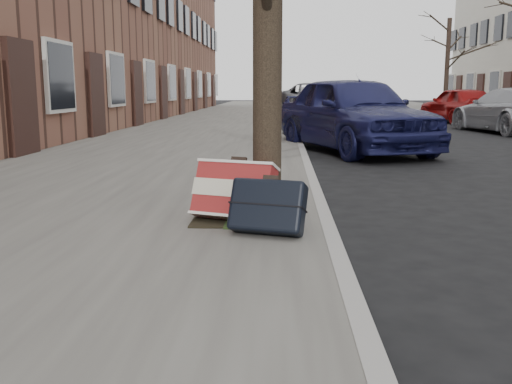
{
  "coord_description": "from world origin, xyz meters",
  "views": [
    {
      "loc": [
        -1.66,
        -3.79,
        1.26
      ],
      "look_at": [
        -1.86,
        0.8,
        0.43
      ],
      "focal_mm": 40.0,
      "sensor_mm": 36.0,
      "label": 1
    }
  ],
  "objects_px": {
    "suitcase_red": "(234,191)",
    "car_near_mid": "(321,107)",
    "car_near_front": "(353,113)",
    "suitcase_navy": "(268,206)"
  },
  "relations": [
    {
      "from": "suitcase_navy",
      "to": "car_near_front",
      "type": "relative_size",
      "value": 0.13
    },
    {
      "from": "suitcase_red",
      "to": "car_near_mid",
      "type": "height_order",
      "value": "car_near_mid"
    },
    {
      "from": "suitcase_red",
      "to": "car_near_front",
      "type": "xyz_separation_m",
      "value": [
        1.85,
        6.78,
        0.39
      ]
    },
    {
      "from": "suitcase_navy",
      "to": "car_near_mid",
      "type": "xyz_separation_m",
      "value": [
        1.44,
        15.22,
        0.31
      ]
    },
    {
      "from": "car_near_mid",
      "to": "suitcase_navy",
      "type": "bearing_deg",
      "value": -92.3
    },
    {
      "from": "car_near_front",
      "to": "suitcase_red",
      "type": "bearing_deg",
      "value": -125.2
    },
    {
      "from": "suitcase_navy",
      "to": "suitcase_red",
      "type": "bearing_deg",
      "value": 140.88
    },
    {
      "from": "car_near_front",
      "to": "car_near_mid",
      "type": "relative_size",
      "value": 1.14
    },
    {
      "from": "suitcase_red",
      "to": "car_near_front",
      "type": "height_order",
      "value": "car_near_front"
    },
    {
      "from": "car_near_front",
      "to": "car_near_mid",
      "type": "xyz_separation_m",
      "value": [
        -0.1,
        8.0,
        -0.12
      ]
    }
  ]
}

